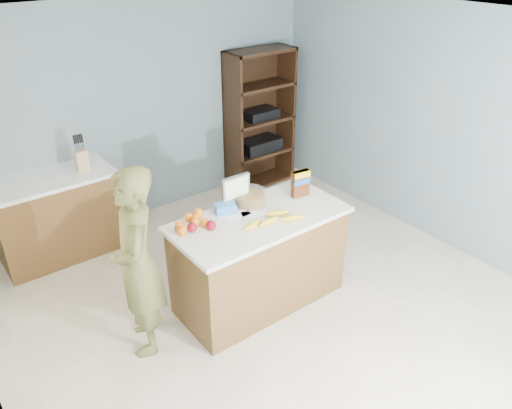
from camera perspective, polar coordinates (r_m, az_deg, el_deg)
floor at (r=4.64m, az=2.69°, el=-12.58°), size 4.50×5.00×0.02m
walls at (r=3.76m, az=3.26°, el=6.69°), size 4.52×5.02×2.51m
counter_peninsula at (r=4.56m, az=0.38°, el=-6.69°), size 1.56×0.76×0.90m
back_cabinet at (r=5.60m, az=-21.77°, el=-1.27°), size 1.24×0.62×0.90m
shelving_unit at (r=6.66m, az=0.17°, el=9.49°), size 0.90×0.40×1.80m
person at (r=3.99m, az=-13.40°, el=-6.61°), size 0.57×0.69×1.61m
knife_block at (r=5.40m, az=-19.29°, el=4.86°), size 0.12×0.10×0.31m
envelopes at (r=4.33m, az=-1.13°, el=-1.14°), size 0.36×0.22×0.00m
bananas at (r=4.22m, az=1.98°, el=-1.71°), size 0.57×0.28×0.05m
apples at (r=4.11m, az=-6.24°, el=-2.50°), size 0.22×0.15×0.08m
oranges at (r=4.19m, az=-7.42°, el=-1.95°), size 0.34×0.26×0.08m
blue_carton at (r=4.36m, az=-3.55°, el=-0.42°), size 0.21×0.17×0.08m
salad_bowl at (r=4.48m, az=-0.66°, el=0.72°), size 0.30×0.30×0.13m
tv at (r=4.42m, az=-2.33°, el=1.80°), size 0.28×0.12×0.28m
cereal_box at (r=4.59m, az=5.12°, el=2.63°), size 0.18×0.09×0.26m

